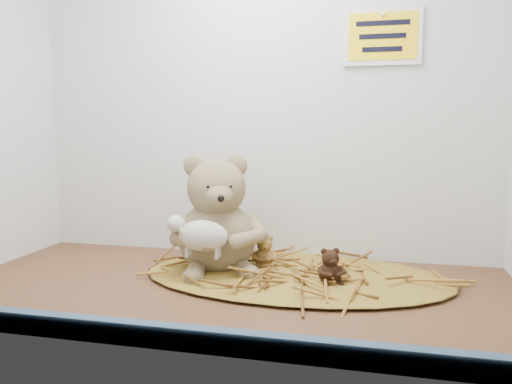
% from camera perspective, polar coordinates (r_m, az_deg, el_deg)
% --- Properties ---
extents(alcove_shell, '(1.20, 0.60, 0.90)m').
position_cam_1_polar(alcove_shell, '(1.10, -1.98, 13.38)').
color(alcove_shell, '#452A18').
rests_on(alcove_shell, ground).
extents(front_rail, '(1.19, 0.02, 0.04)m').
position_cam_1_polar(front_rail, '(0.80, -9.15, -16.01)').
color(front_rail, '#364D68').
rests_on(front_rail, shelf_floor).
extents(straw_bed, '(0.69, 0.40, 0.01)m').
position_cam_1_polar(straw_bed, '(1.13, 4.51, -9.49)').
color(straw_bed, brown).
rests_on(straw_bed, shelf_floor).
extents(main_teddy, '(0.30, 0.30, 0.27)m').
position_cam_1_polar(main_teddy, '(1.16, -4.55, -2.45)').
color(main_teddy, '#907959').
rests_on(main_teddy, shelf_floor).
extents(toy_lamb, '(0.14, 0.09, 0.09)m').
position_cam_1_polar(toy_lamb, '(1.08, -6.12, -5.00)').
color(toy_lamb, beige).
rests_on(toy_lamb, main_teddy).
extents(mini_teddy_tan, '(0.07, 0.07, 0.07)m').
position_cam_1_polar(mini_teddy_tan, '(1.18, 0.98, -6.61)').
color(mini_teddy_tan, olive).
rests_on(mini_teddy_tan, straw_bed).
extents(mini_teddy_brown, '(0.08, 0.08, 0.07)m').
position_cam_1_polar(mini_teddy_brown, '(1.07, 8.47, -8.14)').
color(mini_teddy_brown, black).
rests_on(mini_teddy_brown, straw_bed).
extents(wall_sign, '(0.16, 0.01, 0.11)m').
position_cam_1_polar(wall_sign, '(1.28, 14.24, 16.84)').
color(wall_sign, yellow).
rests_on(wall_sign, back_wall).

